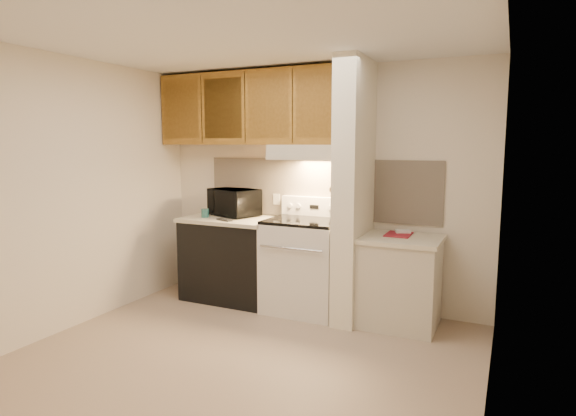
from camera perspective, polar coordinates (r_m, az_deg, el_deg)
The scene contains 50 objects.
floor at distance 4.14m, azimuth -4.59°, elevation -16.80°, with size 3.60×3.60×0.00m, color tan.
ceiling at distance 3.85m, azimuth -5.01°, elevation 19.44°, with size 3.60×3.60×0.00m, color white.
wall_back at distance 5.14m, azimuth 3.56°, elevation 2.48°, with size 3.60×0.02×2.50m, color beige.
wall_left at distance 4.94m, azimuth -23.22°, elevation 1.67°, with size 0.02×3.00×2.50m, color beige.
wall_right at distance 3.30m, azimuth 23.45°, elevation -1.01°, with size 0.02×3.00×2.50m, color beige.
backsplash at distance 5.14m, azimuth 3.51°, elevation 2.30°, with size 2.60×0.02×0.63m, color beige.
range_body at distance 4.96m, azimuth 2.01°, elevation -6.96°, with size 0.76×0.65×0.92m, color silver.
oven_window at distance 4.67m, azimuth 0.47°, elevation -7.38°, with size 0.50×0.01×0.30m, color black.
oven_handle at distance 4.59m, azimuth 0.28°, elevation -4.83°, with size 0.02×0.02×0.65m, color silver.
cooktop at distance 4.87m, azimuth 2.03°, elevation -1.54°, with size 0.74×0.64×0.03m, color black.
range_backguard at distance 5.11m, azimuth 3.29°, elevation 0.19°, with size 0.76×0.08×0.20m, color silver.
range_display at distance 5.07m, azimuth 3.11°, elevation 0.14°, with size 0.10×0.01×0.04m, color black.
range_knob_left_outer at distance 5.18m, azimuth 0.23°, elevation 0.30°, with size 0.05×0.05×0.02m, color silver.
range_knob_left_inner at distance 5.14m, azimuth 1.24°, elevation 0.24°, with size 0.05×0.05×0.02m, color silver.
range_knob_right_inner at distance 5.01m, azimuth 5.01°, elevation 0.02°, with size 0.05×0.05×0.02m, color silver.
range_knob_right_outer at distance 4.97m, azimuth 6.09°, elevation -0.04°, with size 0.05×0.05×0.02m, color silver.
dishwasher_front at distance 5.37m, azimuth -6.67°, elevation -6.15°, with size 1.00×0.63×0.87m, color black.
left_countertop at distance 5.28m, azimuth -6.74°, elevation -1.35°, with size 1.04×0.67×0.04m, color beige.
spoon_rest at distance 5.09m, azimuth -7.53°, elevation -1.40°, with size 0.21×0.07×0.01m, color black.
teal_jar at distance 5.34m, azimuth -9.79°, elevation -0.60°, with size 0.08×0.08×0.09m, color #2B6663.
outlet at distance 5.33m, azimuth -1.36°, elevation 1.05°, with size 0.08×0.01×0.12m, color beige.
microwave at distance 5.41m, azimuth -6.44°, elevation 0.67°, with size 0.54×0.37×0.30m, color black.
partition_pillar at distance 4.65m, azimuth 7.82°, elevation 1.88°, with size 0.22×0.70×2.50m, color white.
pillar_trim at distance 4.68m, azimuth 6.48°, elevation 2.55°, with size 0.01×0.70×0.04m, color #9B6923.
knife_strip at distance 4.63m, azimuth 6.21°, elevation 2.75°, with size 0.02×0.42×0.04m, color black.
knife_blade_a at distance 4.50m, azimuth 5.43°, elevation 1.35°, with size 0.01×0.04×0.16m, color silver.
knife_handle_a at distance 4.48m, azimuth 5.40°, elevation 3.24°, with size 0.02×0.02×0.10m, color black.
knife_blade_b at distance 4.58m, azimuth 5.77°, elevation 1.32°, with size 0.01×0.04×0.18m, color silver.
knife_handle_b at distance 4.55m, azimuth 5.74°, elevation 3.31°, with size 0.02×0.02×0.10m, color black.
knife_blade_c at distance 4.65m, azimuth 6.06°, elevation 1.28°, with size 0.01×0.04×0.20m, color silver.
knife_handle_c at distance 4.64m, azimuth 6.13°, elevation 3.38°, with size 0.02×0.02×0.10m, color black.
knife_blade_d at distance 4.72m, azimuth 6.35°, elevation 1.61°, with size 0.01×0.04×0.16m, color silver.
knife_handle_d at distance 4.72m, azimuth 6.45°, elevation 3.45°, with size 0.02×0.02×0.10m, color black.
knife_blade_e at distance 4.81m, azimuth 6.73°, elevation 1.61°, with size 0.01×0.04×0.18m, color silver.
knife_handle_e at distance 4.79m, azimuth 6.75°, elevation 3.51°, with size 0.02×0.02×0.10m, color black.
oven_mitt at distance 4.86m, azimuth 6.92°, elevation 1.20°, with size 0.03×0.11×0.25m, color gray.
right_cab_base at distance 4.69m, azimuth 13.06°, elevation -8.71°, with size 0.70×0.60×0.81m, color beige.
right_countertop at distance 4.59m, azimuth 13.22°, elevation -3.62°, with size 0.74×0.64×0.04m, color beige.
red_folder at distance 4.69m, azimuth 12.97°, elevation -3.06°, with size 0.23×0.31×0.01m, color maroon.
white_box at distance 4.76m, azimuth 13.46°, elevation -2.76°, with size 0.14×0.09×0.04m, color white.
range_hood at distance 4.92m, azimuth 2.64°, elevation 6.63°, with size 0.78×0.44×0.15m, color beige.
hood_lip at distance 4.73m, azimuth 1.66°, elevation 6.05°, with size 0.78×0.04×0.06m, color beige.
upper_cabinets at distance 5.28m, azimuth -4.22°, elevation 11.68°, with size 2.18×0.33×0.77m, color #9B6923.
cab_door_a at distance 5.59m, azimuth -12.52°, elevation 11.29°, with size 0.46×0.01×0.63m, color #9B6923.
cab_gap_a at distance 5.43m, azimuth -10.20°, elevation 11.47°, with size 0.01×0.01×0.73m, color black.
cab_door_b at distance 5.28m, azimuth -7.72°, elevation 11.63°, with size 0.46×0.01×0.63m, color #9B6923.
cab_gap_b at distance 5.14m, azimuth -5.12°, elevation 11.78°, with size 0.01×0.01×0.73m, color black.
cab_door_c at distance 5.01m, azimuth -2.36°, elevation 11.91°, with size 0.46×0.01×0.63m, color #9B6923.
cab_gap_c at distance 4.89m, azimuth 0.54°, elevation 12.03°, with size 0.01×0.01×0.73m, color black.
cab_door_d at distance 4.78m, azimuth 3.58°, elevation 12.11°, with size 0.46×0.01×0.63m, color #9B6923.
Camera 1 is at (1.88, -3.27, 1.71)m, focal length 30.00 mm.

